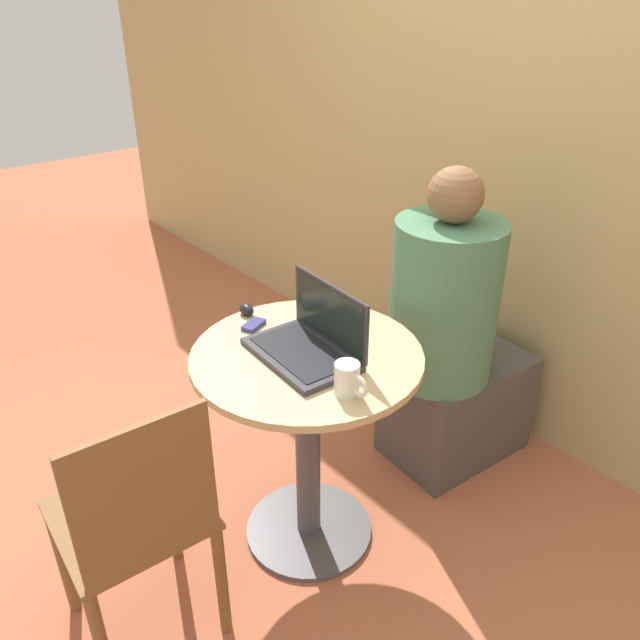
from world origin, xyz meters
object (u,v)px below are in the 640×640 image
laptop (310,341)px  cell_phone (254,325)px  person_seated (450,351)px  chair_empty (138,526)px

laptop → cell_phone: size_ratio=3.91×
cell_phone → person_seated: 0.82m
cell_phone → person_seated: bearing=69.7°
cell_phone → person_seated: (0.27, 0.73, -0.26)m
laptop → cell_phone: 0.26m
chair_empty → cell_phone: bearing=113.7°
laptop → cell_phone: bearing=-171.9°
person_seated → cell_phone: bearing=-110.3°
chair_empty → person_seated: bearing=89.5°
chair_empty → person_seated: (0.01, 1.32, 0.05)m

